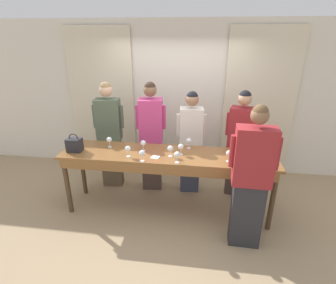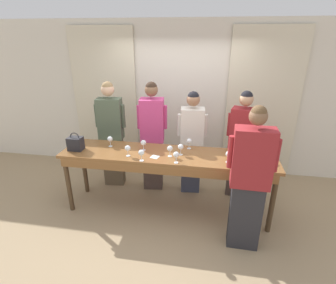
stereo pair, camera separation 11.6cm
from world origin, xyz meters
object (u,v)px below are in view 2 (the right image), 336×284
at_px(handbag, 76,143).
at_px(wine_glass_back_right, 170,149).
at_px(guest_olive_jacket, 111,134).
at_px(wine_glass_back_mid, 143,143).
at_px(wine_glass_front_right, 189,141).
at_px(tasting_bar, 167,161).
at_px(wine_glass_front_mid, 141,153).
at_px(wine_bottle, 236,147).
at_px(wine_glass_back_left, 181,147).
at_px(wine_glass_front_left, 229,154).
at_px(host_pouring, 249,181).
at_px(wine_glass_center_mid, 128,148).
at_px(guest_pink_top, 152,137).
at_px(wine_glass_center_right, 110,139).
at_px(guest_striped_shirt, 241,145).
at_px(wine_glass_near_host, 176,155).
at_px(wine_glass_center_left, 264,153).
at_px(guest_cream_sweater, 192,142).

bearing_deg(handbag, wine_glass_back_right, 0.35).
height_order(wine_glass_back_right, guest_olive_jacket, guest_olive_jacket).
bearing_deg(wine_glass_back_mid, wine_glass_front_right, 14.76).
relative_size(tasting_bar, wine_glass_front_mid, 19.21).
xyz_separation_m(wine_bottle, wine_glass_back_left, (-0.76, -0.11, -0.01)).
height_order(wine_glass_front_left, wine_glass_back_right, same).
bearing_deg(host_pouring, handbag, 168.93).
xyz_separation_m(wine_glass_front_right, host_pouring, (0.79, -0.80, -0.13)).
relative_size(wine_glass_front_left, wine_glass_center_mid, 1.00).
xyz_separation_m(wine_bottle, guest_pink_top, (-1.31, 0.51, -0.12)).
xyz_separation_m(wine_glass_front_right, guest_pink_top, (-0.64, 0.39, -0.12)).
xyz_separation_m(wine_glass_front_left, wine_glass_back_right, (-0.79, 0.05, 0.00)).
bearing_deg(wine_glass_center_right, wine_glass_back_right, -11.87).
bearing_deg(host_pouring, wine_glass_front_left, 118.37).
bearing_deg(wine_glass_back_right, guest_olive_jacket, 148.13).
height_order(wine_glass_back_right, guest_striped_shirt, guest_striped_shirt).
bearing_deg(guest_pink_top, wine_glass_back_right, -59.79).
distance_m(wine_glass_front_left, wine_glass_near_host, 0.69).
xyz_separation_m(wine_glass_front_left, wine_glass_back_mid, (-1.21, 0.19, 0.00)).
bearing_deg(wine_glass_front_right, host_pouring, -45.32).
bearing_deg(guest_pink_top, handbag, -144.48).
distance_m(guest_striped_shirt, host_pouring, 1.18).
bearing_deg(guest_striped_shirt, wine_glass_center_left, -70.17).
height_order(wine_glass_front_left, wine_glass_center_right, same).
relative_size(guest_cream_sweater, guest_striped_shirt, 0.98).
distance_m(wine_glass_back_mid, guest_pink_top, 0.57).
bearing_deg(wine_glass_back_left, wine_glass_center_mid, -167.29).
distance_m(wine_glass_front_mid, wine_glass_center_right, 0.71).
relative_size(wine_glass_back_right, guest_olive_jacket, 0.09).
xyz_separation_m(wine_bottle, host_pouring, (0.12, -0.67, -0.14)).
height_order(wine_glass_front_mid, wine_glass_back_right, same).
distance_m(wine_glass_front_left, wine_glass_front_right, 0.66).
relative_size(wine_glass_back_right, host_pouring, 0.09).
distance_m(wine_glass_near_host, host_pouring, 0.97).
distance_m(wine_glass_front_right, guest_cream_sweater, 0.42).
distance_m(wine_glass_front_left, wine_glass_center_right, 1.76).
distance_m(wine_glass_front_left, guest_olive_jacket, 2.06).
distance_m(wine_glass_center_left, wine_glass_center_right, 2.21).
bearing_deg(wine_glass_back_right, guest_pink_top, 120.21).
bearing_deg(guest_cream_sweater, wine_glass_near_host, -98.79).
bearing_deg(wine_glass_center_right, guest_olive_jacket, 109.49).
relative_size(wine_glass_front_right, wine_glass_back_left, 1.00).
bearing_deg(wine_glass_center_left, wine_glass_back_left, 179.56).
bearing_deg(tasting_bar, guest_olive_jacket, 149.13).
bearing_deg(wine_glass_back_right, host_pouring, -25.24).
distance_m(wine_glass_center_mid, guest_striped_shirt, 1.80).
relative_size(wine_glass_front_mid, guest_pink_top, 0.09).
distance_m(wine_glass_front_mid, wine_glass_near_host, 0.47).
distance_m(guest_cream_sweater, guest_striped_shirt, 0.79).
bearing_deg(wine_glass_back_right, guest_cream_sweater, 70.40).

